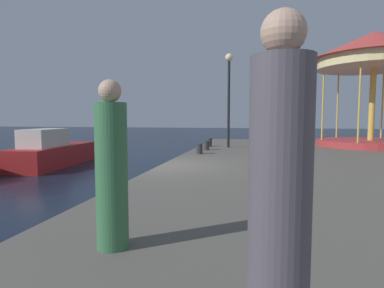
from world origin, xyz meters
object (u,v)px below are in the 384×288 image
motorboat_red (52,152)px  person_far_corner (112,170)px  bollard_center (199,149)px  lamp_post_mid_promenade (229,84)px  person_near_carousel (280,205)px  carousel (374,61)px  bollard_south (207,145)px  bollard_north (209,142)px

motorboat_red → person_far_corner: person_far_corner is taller
motorboat_red → bollard_center: motorboat_red is taller
lamp_post_mid_promenade → person_near_carousel: lamp_post_mid_promenade is taller
bollard_center → carousel: bearing=33.0°
bollard_south → bollard_center: bearing=-91.4°
bollard_north → person_near_carousel: size_ratio=0.20×
bollard_north → person_near_carousel: bearing=-80.0°
carousel → bollard_north: carousel is taller
bollard_south → lamp_post_mid_promenade: bearing=60.2°
bollard_center → person_far_corner: person_far_corner is taller
motorboat_red → person_far_corner: 12.33m
lamp_post_mid_promenade → bollard_north: (-0.95, 0.34, -2.77)m
carousel → bollard_center: bearing=-147.0°
bollard_center → person_near_carousel: bearing=-77.5°
motorboat_red → carousel: (14.51, 4.30, 4.29)m
carousel → bollard_south: bearing=-155.7°
bollard_center → person_near_carousel: person_near_carousel is taller
motorboat_red → bollard_south: bearing=7.1°
lamp_post_mid_promenade → bollard_center: 4.13m
motorboat_red → bollard_center: (6.87, -0.65, 0.35)m
lamp_post_mid_promenade → person_near_carousel: size_ratio=2.21×
lamp_post_mid_promenade → bollard_north: lamp_post_mid_promenade is taller
lamp_post_mid_promenade → person_far_corner: 12.18m
bollard_north → person_near_carousel: (2.41, -13.69, 0.73)m
carousel → lamp_post_mid_promenade: (-6.78, -2.01, -1.16)m
person_far_corner → lamp_post_mid_promenade: bearing=89.2°
lamp_post_mid_promenade → bollard_center: size_ratio=10.89×
bollard_center → person_far_corner: size_ratio=0.22×
motorboat_red → carousel: 15.73m
person_near_carousel → bollard_south: bearing=100.8°
lamp_post_mid_promenade → person_near_carousel: bearing=-83.8°
motorboat_red → person_far_corner: (7.55, -9.70, 1.00)m
motorboat_red → bollard_north: 7.28m
bollard_north → person_far_corner: 12.37m
bollard_north → lamp_post_mid_promenade: bearing=-19.5°
motorboat_red → bollard_center: bearing=-5.4°
lamp_post_mid_promenade → motorboat_red: bearing=-163.5°
person_far_corner → bollard_center: bearing=94.3°
lamp_post_mid_promenade → bollard_south: 3.22m
bollard_south → carousel: bearing=24.3°
carousel → person_near_carousel: bearing=-109.1°
motorboat_red → lamp_post_mid_promenade: (7.73, 2.29, 3.13)m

